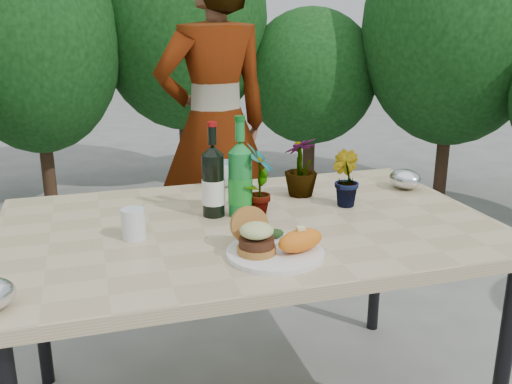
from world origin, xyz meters
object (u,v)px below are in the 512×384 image
object	(u,v)px
patio_table	(249,239)
dinner_plate	(275,253)
person	(215,126)
wine_bottle	(213,182)

from	to	relation	value
patio_table	dinner_plate	world-z (taller)	dinner_plate
dinner_plate	person	distance (m)	1.44
wine_bottle	person	size ratio (longest dim) A/B	0.19
dinner_plate	person	xyz separation A→B (m)	(0.15, 1.42, 0.10)
patio_table	wine_bottle	bearing A→B (deg)	131.91
patio_table	person	size ratio (longest dim) A/B	0.93
patio_table	person	distance (m)	1.17
wine_bottle	patio_table	bearing A→B (deg)	-34.79
dinner_plate	wine_bottle	distance (m)	0.41
dinner_plate	person	bearing A→B (deg)	84.07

